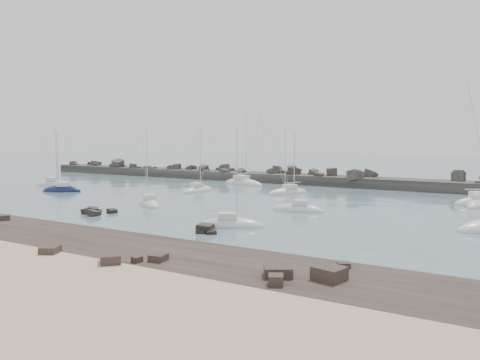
% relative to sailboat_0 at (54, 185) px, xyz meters
% --- Properties ---
extents(ground, '(400.00, 400.00, 0.00)m').
position_rel_sailboat_0_xyz_m(ground, '(35.53, -9.98, -0.15)').
color(ground, slate).
rests_on(ground, ground).
extents(rock_shelf, '(140.00, 12.00, 1.97)m').
position_rel_sailboat_0_xyz_m(rock_shelf, '(35.30, -32.00, -0.13)').
color(rock_shelf, black).
rests_on(rock_shelf, ground).
extents(rock_cluster_near, '(4.52, 3.84, 1.27)m').
position_rel_sailboat_0_xyz_m(rock_cluster_near, '(31.56, -18.78, 0.01)').
color(rock_cluster_near, black).
rests_on(rock_cluster_near, ground).
extents(rock_cluster_far, '(2.70, 2.84, 1.31)m').
position_rel_sailboat_0_xyz_m(rock_cluster_far, '(49.85, -21.10, 0.01)').
color(rock_cluster_far, black).
rests_on(rock_cluster_far, ground).
extents(breakwater, '(115.00, 7.34, 5.35)m').
position_rel_sailboat_0_xyz_m(breakwater, '(27.92, 28.03, 0.19)').
color(breakwater, '#2E2C28').
rests_on(breakwater, ground).
extents(sailboat_0, '(7.29, 5.17, 11.39)m').
position_rel_sailboat_0_xyz_m(sailboat_0, '(0.00, 0.00, 0.00)').
color(sailboat_0, silver).
rests_on(sailboat_0, ground).
extents(sailboat_1, '(6.99, 4.79, 10.99)m').
position_rel_sailboat_0_xyz_m(sailboat_1, '(9.25, -5.64, 0.01)').
color(sailboat_1, '#0F1B3E').
rests_on(sailboat_1, ground).
extents(sailboat_2, '(2.75, 7.56, 11.82)m').
position_rel_sailboat_0_xyz_m(sailboat_2, '(29.26, 6.37, -0.01)').
color(sailboat_2, silver).
rests_on(sailboat_2, ground).
extents(sailboat_3, '(10.24, 5.40, 15.43)m').
position_rel_sailboat_0_xyz_m(sailboat_3, '(30.13, 20.25, 0.00)').
color(sailboat_3, silver).
rests_on(sailboat_3, ground).
extents(sailboat_4, '(7.12, 5.82, 11.37)m').
position_rel_sailboat_0_xyz_m(sailboat_4, '(32.67, -10.07, -0.01)').
color(sailboat_4, silver).
rests_on(sailboat_4, ground).
extents(sailboat_5, '(6.00, 7.45, 11.82)m').
position_rel_sailboat_0_xyz_m(sailboat_5, '(43.88, 11.30, -0.01)').
color(sailboat_5, silver).
rests_on(sailboat_5, ground).
extents(sailboat_6, '(7.23, 4.84, 11.11)m').
position_rel_sailboat_0_xyz_m(sailboat_6, '(50.55, -17.49, -0.01)').
color(sailboat_6, silver).
rests_on(sailboat_6, ground).
extents(sailboat_7, '(6.96, 3.16, 10.74)m').
position_rel_sailboat_0_xyz_m(sailboat_7, '(52.49, -4.50, -0.01)').
color(sailboat_7, silver).
rests_on(sailboat_7, ground).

